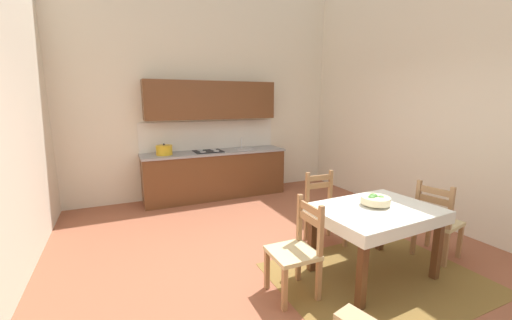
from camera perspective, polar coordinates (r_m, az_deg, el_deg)
ground_plane at (r=3.81m, az=5.46°, el=-18.86°), size 5.85×6.67×0.10m
wall_back at (r=6.19m, az=-9.01°, el=13.45°), size 5.85×0.12×4.26m
wall_right at (r=5.22m, az=33.09°, el=12.35°), size 0.12×6.67×4.26m
area_rug at (r=3.70m, az=21.65°, el=-19.68°), size 2.10×1.60×0.01m
kitchen_cabinetry at (r=5.95m, az=-7.73°, el=1.27°), size 2.71×0.63×2.20m
dining_table at (r=3.50m, az=21.17°, el=-10.37°), size 1.28×0.96×0.75m
dining_chair_window_side at (r=4.25m, az=30.50°, el=-9.87°), size 0.49×0.49×0.93m
dining_chair_tv_side at (r=3.07m, az=7.48°, el=-16.33°), size 0.43×0.43×0.93m
dining_chair_kitchen_side at (r=4.15m, az=12.52°, el=-9.05°), size 0.44×0.44×0.93m
fruit_bowl at (r=3.50m, az=21.19°, el=-6.93°), size 0.30×0.30×0.12m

